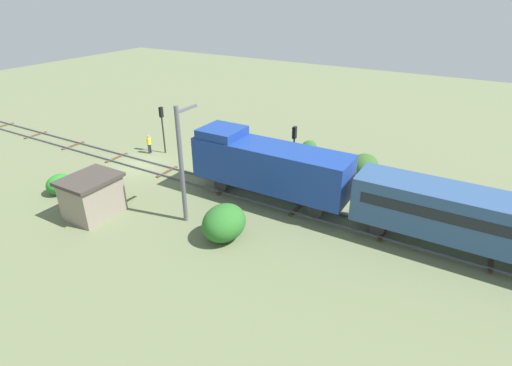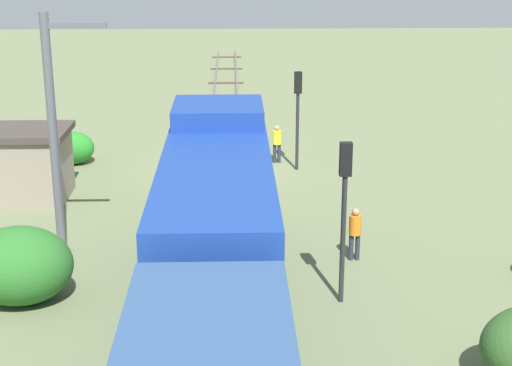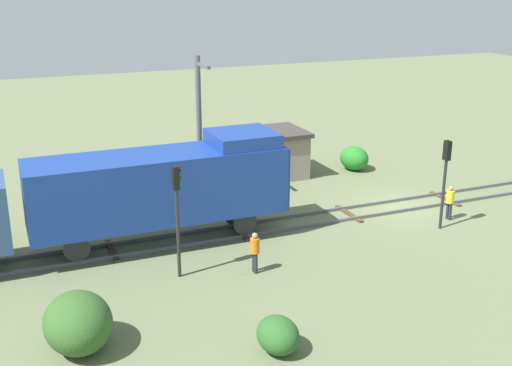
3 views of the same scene
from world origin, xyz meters
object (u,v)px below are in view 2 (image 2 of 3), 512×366
at_px(traffic_signal_near, 298,102).
at_px(worker_near_track, 277,141).
at_px(worker_by_signal, 355,230).
at_px(locomotive, 217,204).
at_px(relay_hut, 24,163).
at_px(traffic_signal_mid, 344,194).
at_px(catenary_mast, 55,131).

height_order(traffic_signal_near, worker_near_track, traffic_signal_near).
relative_size(worker_near_track, worker_by_signal, 1.00).
bearing_deg(worker_near_track, locomotive, 156.39).
relative_size(traffic_signal_near, relay_hut, 1.21).
bearing_deg(worker_near_track, traffic_signal_mid, 170.59).
relative_size(worker_near_track, relay_hut, 0.49).
distance_m(locomotive, worker_near_track, 13.83).
height_order(traffic_signal_mid, relay_hut, traffic_signal_mid).
xyz_separation_m(locomotive, worker_near_track, (-2.40, -13.50, -1.78)).
height_order(catenary_mast, relay_hut, catenary_mast).
distance_m(worker_by_signal, catenary_mast, 9.65).
relative_size(locomotive, traffic_signal_mid, 2.55).
bearing_deg(locomotive, worker_by_signal, -148.97).
bearing_deg(catenary_mast, traffic_signal_near, -131.60).
bearing_deg(traffic_signal_near, locomotive, 75.53).
distance_m(traffic_signal_mid, relay_hut, 14.40).
relative_size(locomotive, worker_by_signal, 6.82).
distance_m(locomotive, traffic_signal_near, 12.81).
distance_m(traffic_signal_mid, worker_near_track, 14.06).
bearing_deg(locomotive, traffic_signal_mid, 173.98).
distance_m(worker_near_track, catenary_mast, 12.98).
relative_size(worker_near_track, catenary_mast, 0.22).
xyz_separation_m(traffic_signal_near, traffic_signal_mid, (-0.20, 12.76, 0.20)).
height_order(locomotive, traffic_signal_near, locomotive).
height_order(worker_near_track, relay_hut, relay_hut).
height_order(locomotive, traffic_signal_mid, locomotive).
xyz_separation_m(traffic_signal_near, worker_near_track, (0.80, -1.10, -1.95)).
bearing_deg(catenary_mast, worker_near_track, -125.55).
height_order(traffic_signal_near, traffic_signal_mid, traffic_signal_mid).
bearing_deg(worker_near_track, worker_by_signal, 175.78).
bearing_deg(traffic_signal_near, relay_hut, 18.19).
xyz_separation_m(worker_near_track, relay_hut, (9.90, 4.62, 0.40)).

